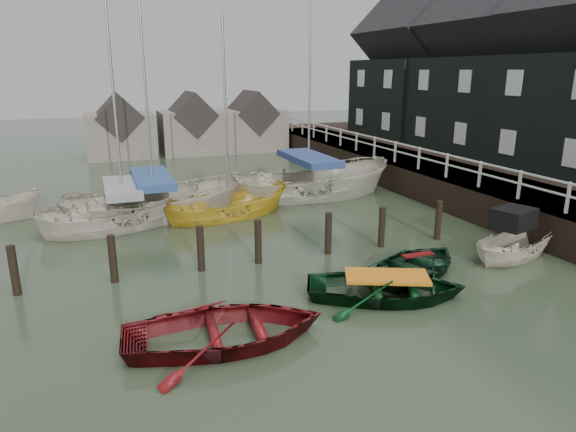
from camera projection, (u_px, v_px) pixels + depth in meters
name	position (u px, v px, depth m)	size (l,w,h in m)	color
ground	(334.00, 295.00, 13.83)	(120.00, 120.00, 0.00)	#2A3522
pier	(419.00, 176.00, 25.84)	(3.04, 32.00, 2.70)	black
land_strip	(504.00, 181.00, 27.90)	(14.00, 38.00, 1.50)	black
quay_houses	(537.00, 73.00, 25.13)	(6.52, 28.14, 10.01)	black
mooring_pilings	(261.00, 247.00, 16.01)	(13.72, 0.22, 1.80)	black
far_sheds	(190.00, 127.00, 37.01)	(14.00, 4.08, 4.39)	#665B51
rowboat_red	(227.00, 342.00, 11.40)	(3.19, 4.47, 0.93)	#5F0D10
rowboat_green	(386.00, 298.00, 13.64)	(2.98, 4.17, 0.86)	black
rowboat_dkgreen	(416.00, 273.00, 15.30)	(2.72, 3.80, 0.79)	black
motorboat	(514.00, 252.00, 16.72)	(4.07, 2.53, 2.28)	beige
sailboat_a	(125.00, 224.00, 20.00)	(6.91, 4.29, 10.11)	beige
sailboat_b	(155.00, 217.00, 20.96)	(7.24, 2.83, 11.83)	beige
sailboat_c	(229.00, 216.00, 21.28)	(5.90, 3.32, 11.07)	gold
sailboat_d	(308.00, 195.00, 24.58)	(8.30, 3.59, 13.23)	#BEB8A2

